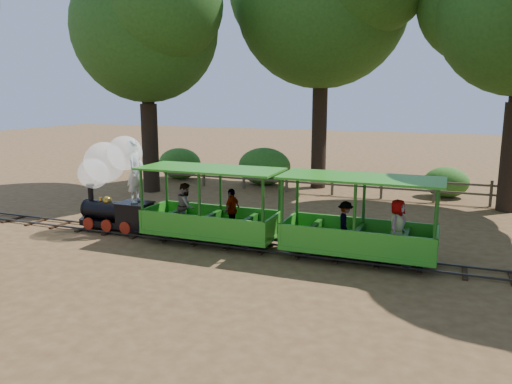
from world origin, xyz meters
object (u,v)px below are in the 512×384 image
(carriage_front, at_px, (209,214))
(fence, at_px, (357,183))
(locomotive, at_px, (112,176))
(carriage_rear, at_px, (362,229))

(carriage_front, distance_m, fence, 8.45)
(carriage_front, bearing_deg, fence, 71.35)
(locomotive, distance_m, carriage_rear, 7.60)
(locomotive, distance_m, carriage_front, 3.40)
(carriage_front, xyz_separation_m, carriage_rear, (4.27, 0.01, -0.01))
(carriage_rear, bearing_deg, carriage_front, -179.93)
(carriage_front, bearing_deg, locomotive, 178.52)
(locomotive, bearing_deg, carriage_front, -1.48)
(carriage_rear, bearing_deg, fence, 101.07)
(locomotive, xyz_separation_m, fence, (5.99, 7.92, -1.12))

